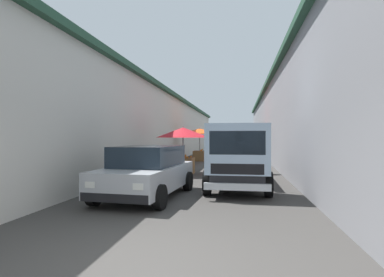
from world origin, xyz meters
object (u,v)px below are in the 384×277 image
vendor_by_crates (261,154)px  fruit_stall_far_right (184,137)px  fruit_stall_near_right (200,135)px  fruit_stall_mid_lane (244,139)px  hatchback_car (147,171)px  delivery_truck (237,158)px

vendor_by_crates → fruit_stall_far_right: bearing=99.4°
fruit_stall_near_right → fruit_stall_mid_lane: fruit_stall_near_right is taller
fruit_stall_near_right → hatchback_car: bearing=-178.8°
fruit_stall_near_right → vendor_by_crates: 8.19m
vendor_by_crates → fruit_stall_mid_lane: bearing=4.6°
fruit_stall_far_right → vendor_by_crates: 3.65m
fruit_stall_mid_lane → vendor_by_crates: (-7.97, -0.65, -0.66)m
fruit_stall_mid_lane → delivery_truck: size_ratio=0.48×
fruit_stall_mid_lane → hatchback_car: 14.29m
hatchback_car → delivery_truck: (1.22, -2.52, 0.30)m
fruit_stall_far_right → fruit_stall_mid_lane: (8.56, -2.87, -0.13)m
fruit_stall_far_right → fruit_stall_near_right: (7.77, 0.30, 0.13)m
fruit_stall_far_right → vendor_by_crates: (0.58, -3.51, -0.79)m
fruit_stall_far_right → delivery_truck: size_ratio=0.51×
fruit_stall_near_right → hatchback_car: (-13.18, -0.27, -1.12)m
fruit_stall_far_right → fruit_stall_mid_lane: fruit_stall_far_right is taller
fruit_stall_far_right → hatchback_car: 5.50m
fruit_stall_near_right → vendor_by_crates: bearing=-152.1°
delivery_truck → vendor_by_crates: delivery_truck is taller
delivery_truck → fruit_stall_far_right: bearing=30.8°
fruit_stall_far_right → fruit_stall_mid_lane: 9.03m
fruit_stall_far_right → hatchback_car: size_ratio=0.62×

